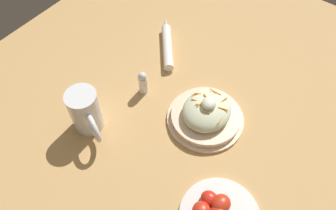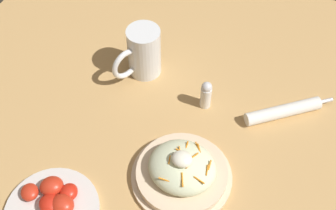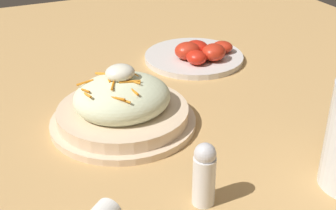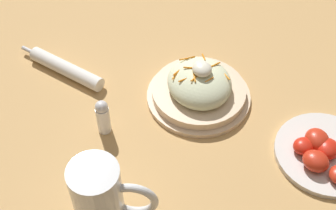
{
  "view_description": "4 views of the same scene",
  "coord_description": "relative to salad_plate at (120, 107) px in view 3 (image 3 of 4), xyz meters",
  "views": [
    {
      "loc": [
        0.47,
        0.24,
        0.79
      ],
      "look_at": [
        0.07,
        -0.07,
        0.08
      ],
      "focal_mm": 35.61,
      "sensor_mm": 36.0,
      "label": 1
    },
    {
      "loc": [
        -0.15,
        0.43,
        0.83
      ],
      "look_at": [
        0.08,
        -0.1,
        0.08
      ],
      "focal_mm": 46.13,
      "sensor_mm": 36.0,
      "label": 2
    },
    {
      "loc": [
        -0.19,
        -0.56,
        0.36
      ],
      "look_at": [
        0.04,
        -0.06,
        0.06
      ],
      "focal_mm": 49.87,
      "sensor_mm": 36.0,
      "label": 3
    },
    {
      "loc": [
        0.61,
        -0.24,
        0.72
      ],
      "look_at": [
        0.05,
        -0.07,
        0.06
      ],
      "focal_mm": 49.8,
      "sensor_mm": 36.0,
      "label": 4
    }
  ],
  "objects": [
    {
      "name": "salt_shaker",
      "position": [
        0.03,
        -0.2,
        0.01
      ],
      "size": [
        0.03,
        0.03,
        0.08
      ],
      "color": "white",
      "rests_on": "ground_plane"
    },
    {
      "name": "ground_plane",
      "position": [
        0.0,
        -0.02,
        -0.03
      ],
      "size": [
        1.43,
        1.43,
        0.0
      ],
      "primitive_type": "plane",
      "color": "tan"
    },
    {
      "name": "salad_plate",
      "position": [
        0.0,
        0.0,
        0.0
      ],
      "size": [
        0.22,
        0.22,
        0.09
      ],
      "color": "beige",
      "rests_on": "ground_plane"
    },
    {
      "name": "tomato_plate",
      "position": [
        0.22,
        0.17,
        -0.02
      ],
      "size": [
        0.19,
        0.19,
        0.04
      ],
      "color": "silver",
      "rests_on": "ground_plane"
    }
  ]
}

